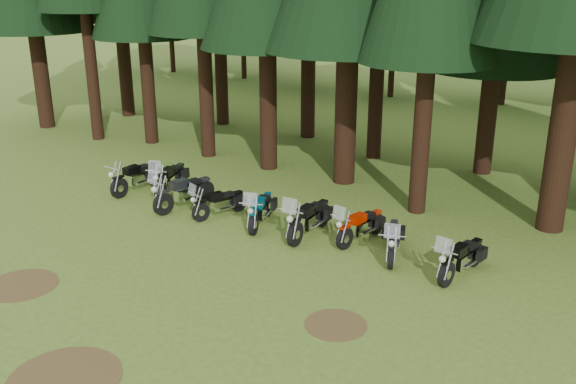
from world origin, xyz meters
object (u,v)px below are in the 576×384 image
at_px(motorcycle_1, 170,179).
at_px(motorcycle_8, 461,259).
at_px(motorcycle_0, 137,178).
at_px(motorcycle_7, 393,241).
at_px(motorcycle_3, 219,204).
at_px(motorcycle_6, 361,227).
at_px(motorcycle_5, 309,220).
at_px(motorcycle_4, 260,211).
at_px(motorcycle_2, 184,193).

xyz_separation_m(motorcycle_1, motorcycle_8, (10.56, -0.90, -0.03)).
height_order(motorcycle_0, motorcycle_8, motorcycle_8).
bearing_deg(motorcycle_7, motorcycle_3, 160.61).
relative_size(motorcycle_6, motorcycle_8, 0.96).
height_order(motorcycle_0, motorcycle_5, motorcycle_5).
xyz_separation_m(motorcycle_4, motorcycle_5, (1.67, 0.07, 0.04)).
bearing_deg(motorcycle_4, motorcycle_5, -16.18).
bearing_deg(motorcycle_1, motorcycle_4, -27.56).
bearing_deg(motorcycle_5, motorcycle_7, -2.35).
height_order(motorcycle_5, motorcycle_6, motorcycle_5).
xyz_separation_m(motorcycle_1, motorcycle_4, (4.32, -0.79, -0.03)).
height_order(motorcycle_3, motorcycle_4, motorcycle_4).
bearing_deg(motorcycle_3, motorcycle_2, -159.13).
distance_m(motorcycle_3, motorcycle_8, 7.75).
relative_size(motorcycle_6, motorcycle_7, 1.01).
bearing_deg(motorcycle_3, motorcycle_5, 22.39).
bearing_deg(motorcycle_7, motorcycle_0, 157.91).
bearing_deg(motorcycle_8, motorcycle_3, -170.55).
relative_size(motorcycle_0, motorcycle_4, 1.06).
relative_size(motorcycle_0, motorcycle_5, 0.96).
relative_size(motorcycle_4, motorcycle_8, 0.99).
bearing_deg(motorcycle_5, motorcycle_2, -179.54).
bearing_deg(motorcycle_5, motorcycle_4, -179.44).
bearing_deg(motorcycle_0, motorcycle_4, -2.28).
distance_m(motorcycle_5, motorcycle_6, 1.51).
relative_size(motorcycle_0, motorcycle_6, 1.09).
xyz_separation_m(motorcycle_2, motorcycle_7, (7.23, 0.15, -0.06)).
relative_size(motorcycle_2, motorcycle_8, 1.11).
height_order(motorcycle_6, motorcycle_7, motorcycle_7).
height_order(motorcycle_0, motorcycle_7, motorcycle_7).
distance_m(motorcycle_3, motorcycle_6, 4.66).
distance_m(motorcycle_0, motorcycle_8, 11.69).
bearing_deg(motorcycle_7, motorcycle_1, 154.45).
relative_size(motorcycle_2, motorcycle_5, 1.02).
relative_size(motorcycle_1, motorcycle_8, 1.04).
bearing_deg(motorcycle_1, motorcycle_2, -50.11).
height_order(motorcycle_7, motorcycle_8, motorcycle_8).
bearing_deg(motorcycle_8, motorcycle_1, -175.19).
distance_m(motorcycle_0, motorcycle_4, 5.45).
relative_size(motorcycle_7, motorcycle_8, 0.95).
height_order(motorcycle_0, motorcycle_6, motorcycle_6).
xyz_separation_m(motorcycle_0, motorcycle_4, (5.44, -0.29, -0.01)).
bearing_deg(motorcycle_1, motorcycle_7, -22.19).
bearing_deg(motorcycle_8, motorcycle_2, -170.33).
distance_m(motorcycle_0, motorcycle_2, 2.54).
xyz_separation_m(motorcycle_1, motorcycle_5, (5.99, -0.72, 0.01)).
height_order(motorcycle_1, motorcycle_8, motorcycle_1).
distance_m(motorcycle_2, motorcycle_6, 6.07).
relative_size(motorcycle_3, motorcycle_7, 0.93).
bearing_deg(motorcycle_4, motorcycle_6, -9.10).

